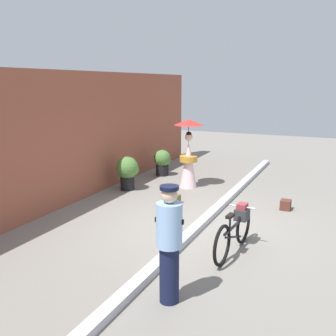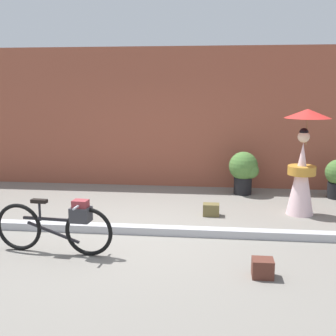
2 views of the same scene
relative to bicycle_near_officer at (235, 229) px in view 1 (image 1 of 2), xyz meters
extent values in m
plane|color=gray|center=(0.86, 0.94, -0.41)|extent=(30.00, 30.00, 0.00)
cube|color=brown|center=(0.86, 4.50, 1.16)|extent=(14.00, 0.40, 3.14)
cube|color=#B2B2B7|center=(0.86, 0.94, -0.35)|extent=(14.00, 0.20, 0.12)
torus|color=black|center=(0.42, -0.04, -0.07)|extent=(0.68, 0.11, 0.68)
torus|color=black|center=(-0.61, 0.05, -0.07)|extent=(0.68, 0.11, 0.68)
cube|color=black|center=(-0.09, 0.01, 0.07)|extent=(0.87, 0.11, 0.04)
cube|color=black|center=(-0.09, 0.01, -0.12)|extent=(0.76, 0.09, 0.27)
cylinder|color=black|center=(-0.28, 0.02, 0.18)|extent=(0.03, 0.03, 0.28)
cube|color=black|center=(-0.28, 0.02, 0.32)|extent=(0.23, 0.11, 0.05)
cylinder|color=silver|center=(0.32, -0.03, 0.30)|extent=(0.07, 0.48, 0.03)
cube|color=#333338|center=(0.32, -0.03, 0.16)|extent=(0.28, 0.24, 0.20)
cube|color=maroon|center=(0.32, -0.03, 0.29)|extent=(0.21, 0.18, 0.14)
cylinder|color=#141938|center=(-1.92, 0.38, -0.02)|extent=(0.26, 0.26, 0.78)
cylinder|color=#8CB2E0|center=(-1.92, 0.38, 0.67)|extent=(0.34, 0.34, 0.59)
sphere|color=#D8B293|center=(-1.92, 0.38, 1.07)|extent=(0.21, 0.21, 0.21)
cylinder|color=black|center=(-1.92, 0.38, 1.16)|extent=(0.24, 0.24, 0.05)
cube|color=black|center=(-1.92, 0.38, 0.73)|extent=(0.10, 0.38, 0.06)
cone|color=silver|center=(3.63, 2.31, 0.24)|extent=(0.48, 0.48, 1.30)
cylinder|color=#C1842D|center=(3.63, 2.31, 0.40)|extent=(0.49, 0.49, 0.16)
sphere|color=beige|center=(3.63, 2.31, 1.00)|extent=(0.21, 0.21, 0.21)
sphere|color=black|center=(3.63, 2.31, 1.07)|extent=(0.16, 0.16, 0.16)
cylinder|color=olive|center=(3.68, 2.34, 1.12)|extent=(0.02, 0.02, 0.55)
cone|color=red|center=(3.68, 2.34, 1.40)|extent=(0.80, 0.80, 0.16)
cylinder|color=black|center=(2.68, 3.72, -0.23)|extent=(0.38, 0.38, 0.36)
sphere|color=#4C7A38|center=(2.68, 3.72, 0.20)|extent=(0.61, 0.61, 0.61)
sphere|color=#4C7A38|center=(2.84, 3.62, 0.12)|extent=(0.34, 0.34, 0.34)
cylinder|color=black|center=(4.60, 3.58, -0.25)|extent=(0.40, 0.40, 0.33)
sphere|color=#4C7A38|center=(4.60, 3.58, 0.13)|extent=(0.53, 0.53, 0.53)
sphere|color=#4C7A38|center=(4.73, 3.50, 0.07)|extent=(0.29, 0.29, 0.29)
cube|color=#592D23|center=(2.70, -0.46, -0.30)|extent=(0.26, 0.23, 0.23)
cube|color=#47241C|center=(2.70, -0.53, -0.24)|extent=(0.22, 0.08, 0.08)
cube|color=brown|center=(2.04, 2.03, -0.30)|extent=(0.29, 0.21, 0.22)
cube|color=brown|center=(2.04, 1.97, -0.25)|extent=(0.24, 0.07, 0.08)
camera|label=1|loc=(-6.23, -1.58, 2.45)|focal=41.79mm
camera|label=2|loc=(2.13, -5.52, 1.86)|focal=46.69mm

